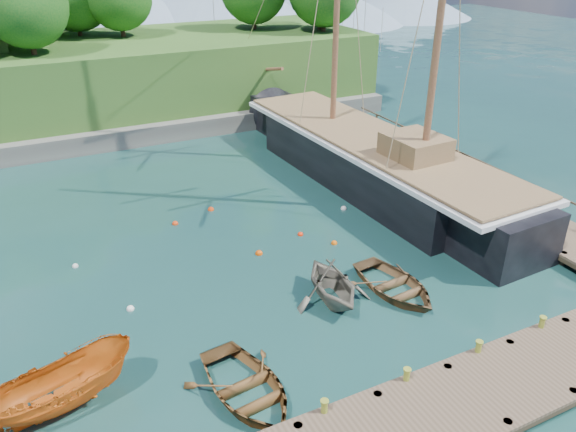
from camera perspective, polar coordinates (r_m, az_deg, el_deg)
name	(u,v)px	position (r m, az deg, el deg)	size (l,w,h in m)	color
ground	(347,302)	(22.97, 6.03, -8.73)	(160.00, 160.00, 0.00)	#15322F
dock_near	(508,382)	(20.04, 21.46, -15.40)	(20.00, 3.20, 1.10)	brown
dock_east	(452,181)	(33.98, 16.36, 3.43)	(3.20, 24.00, 1.10)	brown
bollard_0	(324,426)	(18.09, 3.64, -20.54)	(0.26, 0.26, 0.45)	olive
bollard_1	(404,394)	(19.36, 11.74, -17.26)	(0.26, 0.26, 0.45)	olive
bollard_2	(475,365)	(20.98, 18.47, -14.19)	(0.26, 0.26, 0.45)	olive
bollard_3	(538,340)	(22.89, 24.02, -11.44)	(0.26, 0.26, 0.45)	olive
rowboat_0	(247,396)	(18.96, -4.19, -17.79)	(3.16, 4.42, 0.92)	brown
rowboat_1	(331,300)	(23.06, 4.42, -8.49)	(3.14, 3.64, 1.92)	slate
rowboat_2	(394,292)	(23.87, 10.72, -7.57)	(3.03, 4.25, 0.88)	brown
motorboat_orange	(67,407)	(19.85, -21.56, -17.60)	(1.75, 4.65, 1.80)	#CC6116
cabin_boat_white	(505,235)	(29.68, 21.18, -1.78)	(2.05, 5.46, 2.11)	silver
schooner	(372,164)	(33.30, 8.51, 5.22)	(6.39, 29.39, 21.87)	black
mooring_buoy_0	(130,310)	(23.31, -15.71, -9.13)	(0.31, 0.31, 0.31)	white
mooring_buoy_1	(259,254)	(26.08, -2.97, -3.88)	(0.35, 0.35, 0.35)	#DF4904
mooring_buoy_2	(300,235)	(27.65, 1.27, -1.94)	(0.28, 0.28, 0.28)	#F22606
mooring_buoy_3	(344,209)	(30.37, 5.67, 0.70)	(0.32, 0.32, 0.32)	silver
mooring_buoy_4	(175,224)	(29.24, -11.38, -0.81)	(0.32, 0.32, 0.32)	red
mooring_buoy_5	(211,210)	(30.40, -7.83, 0.60)	(0.33, 0.33, 0.33)	#F8400D
mooring_buoy_6	(75,267)	(26.83, -20.79, -4.85)	(0.27, 0.27, 0.27)	silver
mooring_buoy_7	(334,244)	(26.97, 4.72, -2.83)	(0.30, 0.30, 0.30)	#F06108
distant_ridge	(109,5)	(87.29, -17.69, 19.75)	(117.00, 40.00, 10.00)	#728CA5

